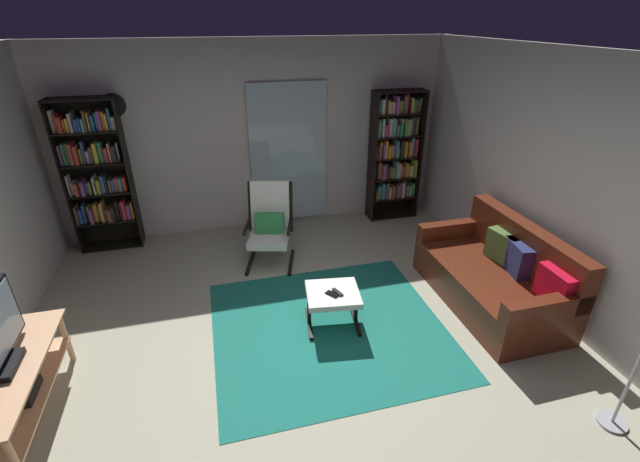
{
  "coord_description": "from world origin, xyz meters",
  "views": [
    {
      "loc": [
        -0.64,
        -3.05,
        2.86
      ],
      "look_at": [
        0.33,
        0.62,
        0.93
      ],
      "focal_mm": 24.05,
      "sensor_mm": 36.0,
      "label": 1
    }
  ],
  "objects": [
    {
      "name": "bookshelf_near_tv",
      "position": [
        -2.07,
        2.69,
        1.04
      ],
      "size": [
        0.77,
        0.3,
        1.98
      ],
      "color": "black",
      "rests_on": "ground"
    },
    {
      "name": "area_rug",
      "position": [
        0.33,
        0.25,
        0.0
      ],
      "size": [
        2.3,
        2.15,
        0.01
      ],
      "primitive_type": "cube",
      "color": "#1A6C5E",
      "rests_on": "ground"
    },
    {
      "name": "glass_door_panel",
      "position": [
        0.45,
        2.83,
        1.05
      ],
      "size": [
        1.1,
        0.01,
        2.0
      ],
      "primitive_type": "cube",
      "color": "silver"
    },
    {
      "name": "lounge_armchair",
      "position": [
        -0.02,
        1.76,
        0.53
      ],
      "size": [
        0.72,
        0.78,
        1.02
      ],
      "color": "black",
      "rests_on": "ground"
    },
    {
      "name": "wall_right",
      "position": [
        2.7,
        0.0,
        1.3
      ],
      "size": [
        0.06,
        6.0,
        2.6
      ],
      "primitive_type": "cube",
      "color": "beige",
      "rests_on": "ground"
    },
    {
      "name": "bookshelf_near_sofa",
      "position": [
        2.0,
        2.65,
        1.02
      ],
      "size": [
        0.74,
        0.3,
        1.91
      ],
      "color": "black",
      "rests_on": "ground"
    },
    {
      "name": "leather_sofa",
      "position": [
        2.2,
        0.24,
        0.32
      ],
      "size": [
        0.89,
        1.76,
        0.9
      ],
      "color": "#552212",
      "rests_on": "ground"
    },
    {
      "name": "ground_plane",
      "position": [
        0.0,
        0.0,
        0.0
      ],
      "size": [
        7.02,
        7.02,
        0.0
      ],
      "primitive_type": "plane",
      "color": "#A4A38A"
    },
    {
      "name": "tv_remote",
      "position": [
        0.42,
        0.28,
        0.41
      ],
      "size": [
        0.09,
        0.15,
        0.02
      ],
      "primitive_type": "cube",
      "rotation": [
        0.0,
        0.0,
        0.36
      ],
      "color": "black",
      "rests_on": "ottoman"
    },
    {
      "name": "ottoman",
      "position": [
        0.38,
        0.31,
        0.33
      ],
      "size": [
        0.58,
        0.55,
        0.4
      ],
      "color": "white",
      "rests_on": "ground"
    },
    {
      "name": "wall_back",
      "position": [
        0.0,
        2.9,
        1.3
      ],
      "size": [
        5.6,
        0.06,
        2.6
      ],
      "primitive_type": "cube",
      "color": "beige",
      "rests_on": "ground"
    },
    {
      "name": "tv_stand",
      "position": [
        -2.28,
        -0.2,
        0.35
      ],
      "size": [
        0.49,
        1.36,
        0.54
      ],
      "color": "tan",
      "rests_on": "ground"
    },
    {
      "name": "cell_phone",
      "position": [
        0.36,
        0.26,
        0.4
      ],
      "size": [
        0.14,
        0.15,
        0.01
      ],
      "primitive_type": "cube",
      "rotation": [
        0.0,
        0.0,
        0.62
      ],
      "color": "black",
      "rests_on": "ottoman"
    },
    {
      "name": "wall_clock",
      "position": [
        -1.72,
        2.82,
        1.85
      ],
      "size": [
        0.29,
        0.03,
        0.29
      ],
      "color": "silver"
    }
  ]
}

